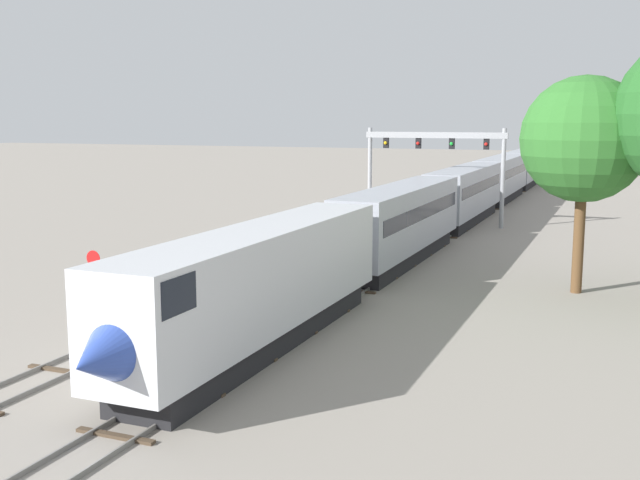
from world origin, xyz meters
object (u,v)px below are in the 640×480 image
Objects in this scene: stop_sign at (94,271)px; trackside_tree_mid at (584,140)px; signal_gantry at (435,154)px; passenger_train at (466,193)px.

trackside_tree_mid is at bearing 30.89° from stop_sign.
signal_gantry is at bearing 120.34° from trackside_tree_mid.
passenger_train is at bearing 48.34° from signal_gantry.
signal_gantry is 36.10m from stop_sign.
passenger_train reaches higher than stop_sign.
passenger_train is 38.86m from stop_sign.
passenger_train is at bearing 75.08° from stop_sign.
stop_sign is (-10.00, -37.54, -0.74)m from passenger_train.
passenger_train is 4.80m from signal_gantry.
trackside_tree_mid is at bearing -66.43° from passenger_train.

